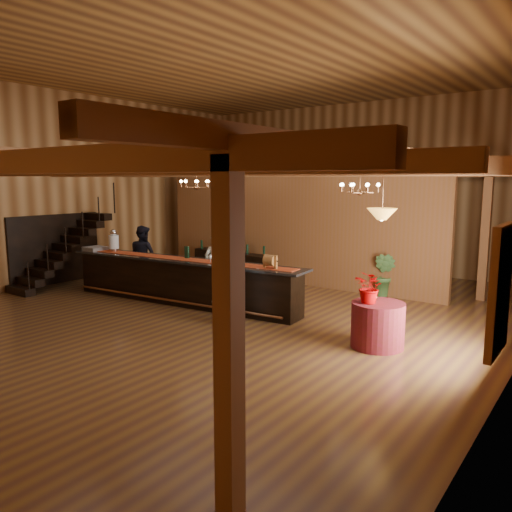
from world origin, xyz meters
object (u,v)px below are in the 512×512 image
Objects in this scene: round_table at (378,325)px; chandelier_right at (360,188)px; tasting_bar at (182,281)px; pendant_lamp at (382,214)px; raffle_drum at (270,261)px; backbar_shelf at (232,265)px; staff_second at (144,256)px; chandelier_left at (197,184)px; bartender at (217,267)px; floor_plant at (384,275)px; beverage_dispenser at (114,241)px; guest at (229,290)px.

chandelier_right reaches higher than round_table.
tasting_bar is 7.35× the size of pendant_lamp.
raffle_drum is 2.43m from chandelier_right.
staff_second reaches higher than backbar_shelf.
round_table is 0.55× the size of staff_second.
round_table is 7.49m from staff_second.
chandelier_left is (-5.24, 0.96, 2.48)m from round_table.
chandelier_right is at bearing -20.74° from backbar_shelf.
round_table is at bearing -24.61° from backbar_shelf.
round_table is 1.18× the size of chandelier_left.
pendant_lamp is at bearing -47.58° from chandelier_right.
bartender reaches higher than round_table.
round_table is at bearing -47.58° from chandelier_right.
floor_plant is (-1.42, 3.82, -1.83)m from pendant_lamp.
tasting_bar is at bearing 32.19° from bartender.
floor_plant reaches higher than backbar_shelf.
backbar_shelf is (1.29, 3.36, -0.98)m from beverage_dispenser.
chandelier_right is at bearing 3.83° from tasting_bar.
beverage_dispenser is at bearing 93.20° from staff_second.
staff_second is at bearing -155.20° from floor_plant.
chandelier_right is at bearing 132.42° from pendant_lamp.
pendant_lamp is (6.15, -3.45, 2.00)m from backbar_shelf.
chandelier_left is at bearing 169.62° from pendant_lamp.
tasting_bar is 8.27× the size of chandelier_right.
guest is (4.34, -1.51, -0.14)m from staff_second.
backbar_shelf is at bearing 150.71° from pendant_lamp.
beverage_dispenser reaches higher than floor_plant.
guest is (-3.06, -0.46, 0.31)m from round_table.
floor_plant is at bearing -149.52° from staff_second.
chandelier_left is 5.31m from floor_plant.
chandelier_right is 0.46× the size of staff_second.
staff_second reaches higher than raffle_drum.
guest is (-2.21, -1.39, -2.12)m from chandelier_right.
backbar_shelf is 7.05m from round_table.
raffle_drum is 0.38× the size of pendant_lamp.
floor_plant is (-0.57, 2.89, -2.27)m from chandelier_right.
bartender is 1.18× the size of guest.
floor_plant reaches higher than tasting_bar.
round_table is (2.64, -0.43, -0.86)m from raffle_drum.
beverage_dispenser is 2.99m from bartender.
chandelier_left is at bearing -21.91° from bartender.
tasting_bar is 3.90× the size of bartender.
round_table is 0.66× the size of guest.
raffle_drum is at bearing 170.83° from round_table.
beverage_dispenser is 0.42× the size of guest.
pendant_lamp reaches higher than backbar_shelf.
backbar_shelf is 3.55× the size of chandelier_left.
guest is (4.38, -0.55, -0.66)m from beverage_dispenser.
floor_plant is (3.70, 3.57, 0.01)m from tasting_bar.
floor_plant is (-1.42, 3.82, 0.16)m from round_table.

